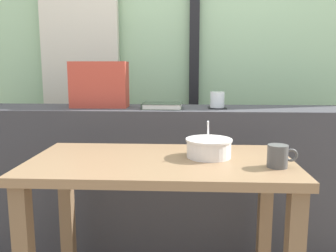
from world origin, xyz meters
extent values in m
cube|color=#9EC699|center=(0.00, 1.22, 1.40)|extent=(4.80, 0.08, 2.80)
cube|color=beige|center=(-0.76, 1.12, 1.25)|extent=(0.56, 0.06, 2.50)
cube|color=black|center=(0.07, 1.15, 1.30)|extent=(0.07, 0.05, 2.60)
cube|color=#38383D|center=(0.00, 0.55, 0.41)|extent=(2.80, 0.36, 0.82)
cube|color=brown|center=(-0.57, 0.17, 0.32)|extent=(0.06, 0.06, 0.65)
cube|color=brown|center=(0.40, 0.17, 0.32)|extent=(0.06, 0.06, 0.65)
cube|color=#846647|center=(-0.09, -0.06, 0.67)|extent=(1.07, 0.56, 0.03)
cube|color=black|center=(0.19, 0.53, 0.83)|extent=(0.10, 0.10, 0.00)
cylinder|color=white|center=(0.19, 0.53, 0.87)|extent=(0.08, 0.08, 0.09)
cylinder|color=orange|center=(0.19, 0.53, 0.86)|extent=(0.07, 0.07, 0.06)
cube|color=#334233|center=(-0.12, 0.50, 0.82)|extent=(0.22, 0.16, 0.00)
cube|color=silver|center=(-0.12, 0.50, 0.84)|extent=(0.21, 0.16, 0.03)
cube|color=#334233|center=(-0.12, 0.50, 0.85)|extent=(0.22, 0.16, 0.00)
cube|color=#334233|center=(-0.22, 0.51, 0.84)|extent=(0.01, 0.16, 0.03)
cube|color=#B74233|center=(-0.48, 0.55, 0.95)|extent=(0.32, 0.14, 0.26)
cylinder|color=silver|center=(0.11, -0.02, 0.72)|extent=(0.18, 0.18, 0.08)
cylinder|color=silver|center=(0.11, -0.02, 0.76)|extent=(0.19, 0.19, 0.01)
cylinder|color=brown|center=(0.11, -0.02, 0.71)|extent=(0.16, 0.16, 0.05)
cylinder|color=silver|center=(0.11, 0.01, 0.77)|extent=(0.02, 0.11, 0.14)
ellipsoid|color=silver|center=(0.11, 0.03, 0.73)|extent=(0.03, 0.05, 0.01)
cylinder|color=#4C4C4C|center=(0.36, -0.16, 0.73)|extent=(0.08, 0.08, 0.08)
torus|color=#4C4C4C|center=(0.41, -0.16, 0.73)|extent=(0.05, 0.01, 0.05)
camera|label=1|loc=(0.02, -1.46, 1.05)|focal=37.99mm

